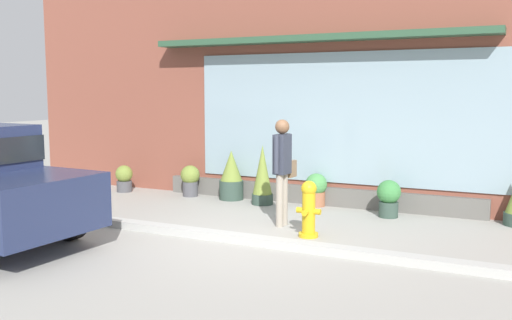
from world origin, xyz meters
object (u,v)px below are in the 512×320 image
object	(u,v)px
potted_plant_trailing_edge	(190,179)
potted_plant_window_right	(262,176)
potted_plant_doorstep	(124,178)
potted_plant_window_center	(231,176)
pedestrian_with_handbag	(283,164)
fire_hydrant	(309,208)
potted_plant_corner_tall	(389,197)
potted_plant_near_hydrant	(316,189)

from	to	relation	value
potted_plant_trailing_edge	potted_plant_window_right	bearing A→B (deg)	-4.00
potted_plant_doorstep	potted_plant_window_center	world-z (taller)	potted_plant_window_center
potted_plant_window_right	potted_plant_window_center	xyz separation A→B (m)	(-0.79, 0.18, -0.09)
potted_plant_doorstep	pedestrian_with_handbag	bearing A→B (deg)	-17.66
fire_hydrant	potted_plant_corner_tall	xyz separation A→B (m)	(0.79, 1.90, -0.08)
potted_plant_near_hydrant	potted_plant_window_center	world-z (taller)	potted_plant_window_center
potted_plant_trailing_edge	pedestrian_with_handbag	bearing A→B (deg)	-29.47
potted_plant_corner_tall	potted_plant_window_center	xyz separation A→B (m)	(-3.28, 0.25, 0.12)
potted_plant_window_right	potted_plant_window_center	world-z (taller)	potted_plant_window_right
potted_plant_window_right	potted_plant_window_center	bearing A→B (deg)	166.91
fire_hydrant	potted_plant_corner_tall	world-z (taller)	fire_hydrant
potted_plant_corner_tall	potted_plant_doorstep	bearing A→B (deg)	179.91
potted_plant_window_right	potted_plant_corner_tall	world-z (taller)	potted_plant_window_right
pedestrian_with_handbag	potted_plant_window_right	size ratio (longest dim) A/B	1.50
potted_plant_window_center	fire_hydrant	bearing A→B (deg)	-40.82
potted_plant_trailing_edge	potted_plant_window_right	world-z (taller)	potted_plant_window_right
potted_plant_trailing_edge	potted_plant_corner_tall	bearing A→B (deg)	-2.56
fire_hydrant	potted_plant_corner_tall	distance (m)	2.06
potted_plant_near_hydrant	potted_plant_corner_tall	size ratio (longest dim) A/B	0.96
potted_plant_near_hydrant	potted_plant_trailing_edge	bearing A→B (deg)	-176.38
pedestrian_with_handbag	potted_plant_corner_tall	distance (m)	2.11
potted_plant_window_right	potted_plant_corner_tall	bearing A→B (deg)	-1.55
pedestrian_with_handbag	potted_plant_window_center	distance (m)	2.53
fire_hydrant	potted_plant_doorstep	size ratio (longest dim) A/B	1.48
pedestrian_with_handbag	potted_plant_near_hydrant	bearing A→B (deg)	5.19
potted_plant_near_hydrant	potted_plant_corner_tall	xyz separation A→B (m)	(1.48, -0.36, 0.02)
pedestrian_with_handbag	potted_plant_near_hydrant	distance (m)	1.88
potted_plant_trailing_edge	potted_plant_near_hydrant	distance (m)	2.76
potted_plant_near_hydrant	potted_plant_window_center	bearing A→B (deg)	-176.43
potted_plant_near_hydrant	potted_plant_window_center	size ratio (longest dim) A/B	0.63
pedestrian_with_handbag	potted_plant_doorstep	world-z (taller)	pedestrian_with_handbag
fire_hydrant	potted_plant_window_center	distance (m)	3.29
potted_plant_trailing_edge	potted_plant_doorstep	bearing A→B (deg)	-173.59
potted_plant_corner_tall	potted_plant_doorstep	world-z (taller)	potted_plant_corner_tall
potted_plant_near_hydrant	potted_plant_window_right	size ratio (longest dim) A/B	0.54
fire_hydrant	potted_plant_trailing_edge	bearing A→B (deg)	148.74
potted_plant_window_right	potted_plant_window_center	size ratio (longest dim) A/B	1.16
fire_hydrant	pedestrian_with_handbag	size ratio (longest dim) A/B	0.49
potted_plant_doorstep	potted_plant_near_hydrant	bearing A→B (deg)	4.65
potted_plant_trailing_edge	potted_plant_doorstep	world-z (taller)	potted_plant_trailing_edge
pedestrian_with_handbag	potted_plant_near_hydrant	world-z (taller)	pedestrian_with_handbag
fire_hydrant	potted_plant_corner_tall	bearing A→B (deg)	67.51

